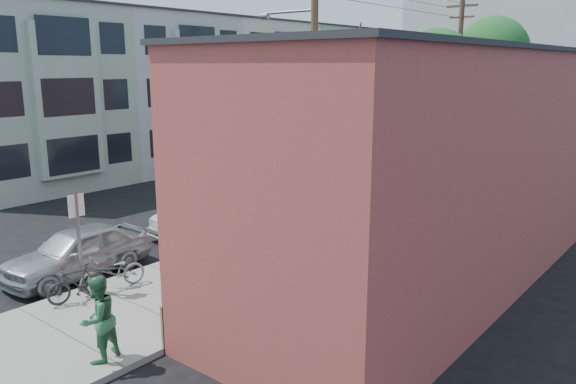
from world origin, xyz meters
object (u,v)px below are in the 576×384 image
Objects in this scene: bus at (432,127)px; car_0 at (77,252)px; sign_post at (79,232)px; parked_bike_a at (77,283)px; parking_meter_far at (333,188)px; patron_grey at (273,250)px; tree_leafy_far at (492,53)px; car_3 at (386,168)px; tree_leafy_mid at (436,69)px; patio_chair_b at (220,297)px; parking_meter_near at (225,219)px; utility_pole_near at (313,84)px; patron_green at (98,319)px; car_1 at (211,214)px; car_2 at (324,182)px; parked_bike_b at (113,273)px; cyclist at (267,223)px; patio_chair_a at (222,293)px.

car_0 is at bearing -83.62° from bus.
car_0 is at bearing 153.42° from sign_post.
parked_bike_a is at bearing -43.69° from sign_post.
patron_grey reaches higher than parking_meter_far.
parking_meter_far is 17.44m from tree_leafy_far.
tree_leafy_mid is at bearing 27.10° from car_3.
patio_chair_b is 0.07× the size of bus.
patron_grey is (-0.50, 2.58, 0.42)m from patio_chair_b.
parking_meter_near is 5.69m from patio_chair_b.
utility_pole_near is (0.14, 4.75, 4.43)m from parking_meter_near.
patron_green is 0.40× the size of car_1.
parked_bike_b is at bearing -84.52° from car_2.
cyclist reaches higher than car_2.
sign_post reaches higher than parking_meter_near.
utility_pole_near is 5.80m from car_2.
car_2 reaches higher than parking_meter_far.
parking_meter_far is 8.67m from patron_grey.
patio_chair_a is at bearing 97.67° from cyclist.
patron_grey reaches higher than car_1.
patron_grey is at bearing -83.21° from tree_leafy_far.
patron_grey is at bearing 88.68° from patio_chair_b.
car_0 reaches higher than parking_meter_near.
parking_meter_far is 1.41× the size of patio_chair_a.
tree_leafy_far is 27.88m from patio_chair_b.
sign_post is 0.28× the size of utility_pole_near.
car_2 is at bearing 136.30° from parking_meter_far.
car_0 is 0.79× the size of car_2.
patio_chair_b is 5.44m from car_0.
patron_green is at bearing -26.26° from sign_post.
patron_green reaches higher than patio_chair_a.
patron_green is 9.54m from car_1.
car_2 is at bearing 107.01° from parked_bike_a.
patron_grey is 5.27m from parked_bike_a.
car_0 is 0.97× the size of car_1.
parking_meter_near reaches higher than patio_chair_b.
patron_green is (3.63, -7.21, 0.08)m from parking_meter_near.
parked_bike_a is at bearing -85.15° from parking_meter_near.
cyclist reaches higher than parking_meter_near.
parked_bike_a is 32.24m from bus.
tree_leafy_far is 30.79m from patron_green.
car_2 reaches higher than parked_bike_b.
patron_grey is 0.96× the size of cyclist.
parked_bike_b is 6.02m from car_1.
parked_bike_a is at bearing -32.54° from car_0.
patio_chair_a is (3.84, -3.91, -0.39)m from parking_meter_near.
utility_pole_near is at bearing 72.49° from car_1.
bus is at bearing 102.74° from car_1.
utility_pole_near reaches higher than bus.
parking_meter_near is 0.27× the size of car_1.
utility_pole_near is 10.16m from car_3.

